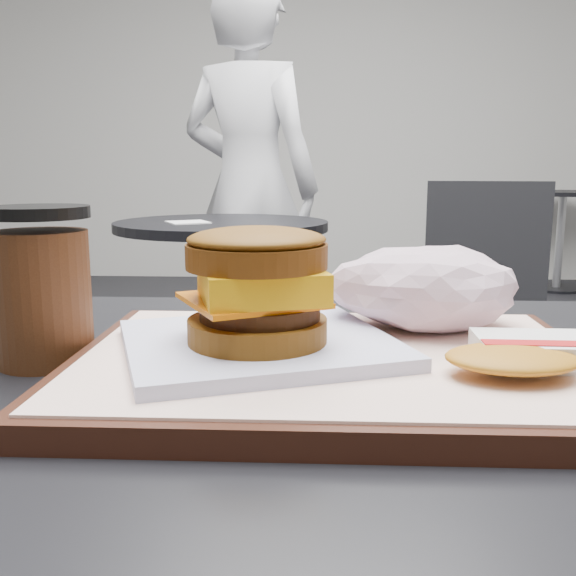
% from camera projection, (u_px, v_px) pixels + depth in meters
% --- Properties ---
extents(serving_tray, '(0.38, 0.28, 0.02)m').
position_uv_depth(serving_tray, '(333.00, 365.00, 0.47)').
color(serving_tray, black).
rests_on(serving_tray, customer_table).
extents(breakfast_sandwich, '(0.24, 0.22, 0.09)m').
position_uv_depth(breakfast_sandwich, '(258.00, 301.00, 0.46)').
color(breakfast_sandwich, white).
rests_on(breakfast_sandwich, serving_tray).
extents(hash_brown, '(0.12, 0.09, 0.02)m').
position_uv_depth(hash_brown, '(529.00, 354.00, 0.43)').
color(hash_brown, silver).
rests_on(hash_brown, serving_tray).
extents(crumpled_wrapper, '(0.16, 0.12, 0.07)m').
position_uv_depth(crumpled_wrapper, '(424.00, 287.00, 0.54)').
color(crumpled_wrapper, silver).
rests_on(crumpled_wrapper, serving_tray).
extents(coffee_cup, '(0.08, 0.08, 0.12)m').
position_uv_depth(coffee_cup, '(43.00, 290.00, 0.50)').
color(coffee_cup, '#3E1F0E').
rests_on(coffee_cup, customer_table).
extents(neighbor_table, '(0.70, 0.70, 0.75)m').
position_uv_depth(neighbor_table, '(223.00, 281.00, 2.14)').
color(neighbor_table, black).
rests_on(neighbor_table, ground).
extents(napkin, '(0.16, 0.16, 0.00)m').
position_uv_depth(napkin, '(188.00, 222.00, 2.04)').
color(napkin, white).
rests_on(napkin, neighbor_table).
extents(neighbor_chair, '(0.63, 0.48, 0.88)m').
position_uv_depth(neighbor_chair, '(447.00, 291.00, 2.17)').
color(neighbor_chair, '#AEAEB3').
rests_on(neighbor_chair, ground).
extents(patron, '(0.71, 0.59, 1.67)m').
position_uv_depth(patron, '(249.00, 188.00, 2.70)').
color(patron, silver).
rests_on(patron, ground).
extents(bg_table_far, '(0.66, 0.66, 0.75)m').
position_uv_depth(bg_table_far, '(561.00, 216.00, 4.83)').
color(bg_table_far, black).
rests_on(bg_table_far, ground).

